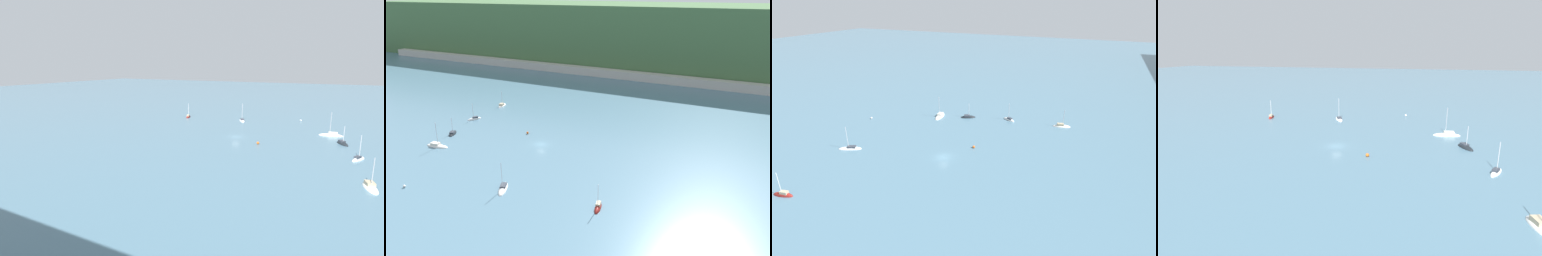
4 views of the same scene
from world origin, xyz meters
The scene contains 11 objects.
ground_plane centered at (0.00, 0.00, 0.00)m, with size 600.00×600.00×0.00m, color slate.
hillside_ridge centered at (0.00, 148.14, 18.83)m, with size 440.77×89.78×37.65m.
shore_town_strip centered at (0.00, 99.75, 2.12)m, with size 374.66×6.00×4.24m.
sailboat_0 centered at (31.25, -25.32, 0.11)m, with size 2.55×5.22×6.99m.
sailboat_1 centered at (-31.50, -5.99, 0.08)m, with size 4.40×5.89×6.39m.
sailboat_2 centered at (-35.38, 9.05, 0.10)m, with size 3.81×5.32×7.15m.
sailboat_3 centered at (-27.87, -16.26, 0.12)m, with size 7.86×3.44×8.67m.
sailboat_4 centered at (7.02, -28.15, 0.09)m, with size 4.83×7.03×7.96m.
sailboat_5 centered at (-37.05, 27.83, 0.12)m, with size 3.68×6.45×7.01m.
mooring_buoy_0 centered at (-15.13, -38.69, 0.35)m, with size 0.70×0.70×0.70m.
mooring_buoy_1 centered at (-8.99, 5.73, 0.40)m, with size 0.79×0.79×0.79m.
Camera 2 is at (60.29, -91.50, 45.81)m, focal length 35.00 mm.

